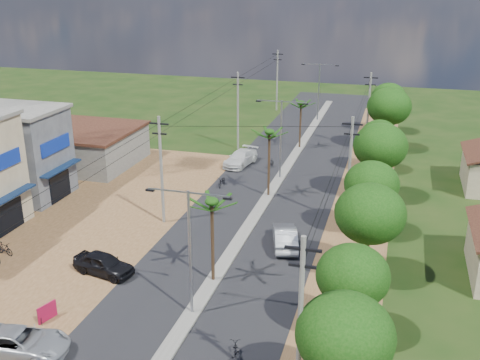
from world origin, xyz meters
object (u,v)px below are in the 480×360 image
object	(u,v)px
car_white_far	(241,158)
car_parked_dark	(104,264)
moto_rider_east	(235,352)
car_parked_silver	(20,343)
roadside_sign	(47,312)
car_silver_mid	(285,237)

from	to	relation	value
car_white_far	car_parked_dark	distance (m)	25.30
car_white_far	moto_rider_east	size ratio (longest dim) A/B	3.15
car_white_far	car_parked_silver	bearing A→B (deg)	-83.61
roadside_sign	moto_rider_east	bearing A→B (deg)	15.26
car_silver_mid	car_white_far	bearing A→B (deg)	-79.90
roadside_sign	car_parked_silver	bearing A→B (deg)	-64.04
car_parked_dark	moto_rider_east	distance (m)	12.81
car_parked_silver	moto_rider_east	xyz separation A→B (m)	(11.18, 2.83, -0.31)
car_white_far	moto_rider_east	distance (m)	32.60
car_parked_silver	moto_rider_east	size ratio (longest dim) A/B	3.20
car_parked_silver	moto_rider_east	bearing A→B (deg)	-83.66
car_silver_mid	roadside_sign	size ratio (longest dim) A/B	3.71
car_silver_mid	roadside_sign	xyz separation A→B (m)	(-11.53, -13.35, -0.24)
car_white_far	car_silver_mid	bearing A→B (deg)	-53.69
car_white_far	roadside_sign	world-z (taller)	car_white_far
car_silver_mid	roadside_sign	bearing A→B (deg)	33.54
roadside_sign	car_white_far	bearing A→B (deg)	101.58
car_parked_silver	moto_rider_east	distance (m)	11.54
car_white_far	moto_rider_east	xyz separation A→B (m)	(8.68, -31.42, -0.33)
car_parked_silver	roadside_sign	size ratio (longest dim) A/B	4.16
car_parked_dark	moto_rider_east	xyz separation A→B (m)	(11.18, -6.24, -0.31)
moto_rider_east	car_parked_dark	bearing A→B (deg)	-45.11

